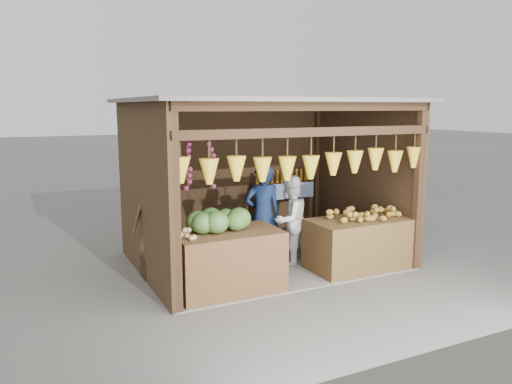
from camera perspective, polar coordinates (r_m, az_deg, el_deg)
ground at (r=8.42m, az=0.92°, el=-7.80°), size 80.00×80.00×0.00m
stall_structure at (r=8.02m, az=0.88°, el=3.50°), size 4.30×3.30×2.66m
back_shelf at (r=9.80m, az=3.01°, el=-0.06°), size 1.25×0.32×1.32m
counter_left at (r=6.95m, az=-3.33°, el=-7.95°), size 1.47×0.85×0.86m
counter_right at (r=8.10m, az=11.96°, el=-5.78°), size 1.70×0.85×0.80m
stool at (r=7.72m, az=-11.59°, el=-8.41°), size 0.34×0.34×0.31m
man_standing at (r=8.06m, az=0.77°, el=-2.59°), size 0.66×0.49×1.63m
woman_standing at (r=8.11m, az=3.88°, el=-3.20°), size 0.86×0.78×1.45m
vendor_seated at (r=7.53m, az=-11.78°, el=-3.08°), size 0.57×0.37×1.16m
melon_pile at (r=6.83m, az=-4.20°, el=-3.16°), size 1.00×0.50×0.32m
tanfruit_pile at (r=6.52m, az=-8.14°, el=-4.71°), size 0.34×0.40×0.13m
mango_pile at (r=8.00m, az=12.64°, el=-2.22°), size 1.40×0.64×0.22m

